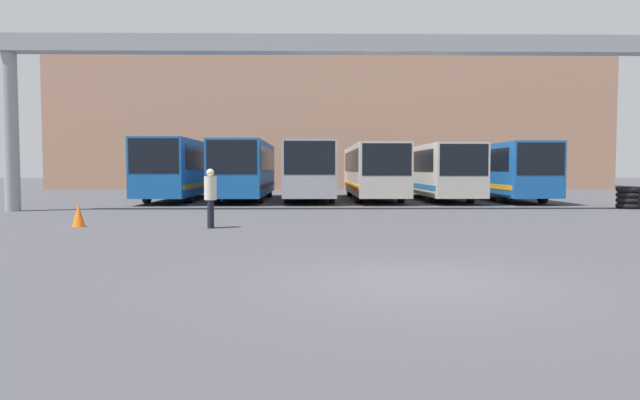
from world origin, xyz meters
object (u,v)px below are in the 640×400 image
bus_slot_4 (436,169)px  bus_slot_5 (503,168)px  bus_slot_1 (245,167)px  tire_stack (629,198)px  bus_slot_3 (373,169)px  traffic_cone (79,215)px  bus_slot_2 (310,168)px  pedestrian_near_center (210,197)px  bus_slot_0 (183,167)px

bus_slot_4 → bus_slot_5: (3.59, -0.82, 0.03)m
bus_slot_1 → bus_slot_4: size_ratio=0.89×
bus_slot_4 → tire_stack: bus_slot_4 is taller
bus_slot_3 → traffic_cone: (-10.55, -15.21, -1.40)m
bus_slot_1 → bus_slot_4: bus_slot_1 is taller
bus_slot_5 → traffic_cone: bus_slot_5 is taller
bus_slot_2 → bus_slot_5: size_ratio=1.06×
bus_slot_1 → pedestrian_near_center: bus_slot_1 is taller
bus_slot_3 → tire_stack: bearing=-36.3°
bus_slot_1 → bus_slot_3: 7.22m
bus_slot_1 → tire_stack: bus_slot_1 is taller
bus_slot_2 → tire_stack: bus_slot_2 is taller
bus_slot_0 → tire_stack: size_ratio=11.62×
bus_slot_0 → bus_slot_2: 7.20m
pedestrian_near_center → traffic_cone: size_ratio=2.53×
bus_slot_5 → tire_stack: (3.29, -6.78, -1.29)m
bus_slot_0 → bus_slot_1: bearing=-10.2°
tire_stack → bus_slot_3: bearing=143.7°
bus_slot_3 → traffic_cone: bus_slot_3 is taller
bus_slot_2 → bus_slot_5: 10.78m
bus_slot_1 → pedestrian_near_center: (0.69, -14.91, -0.90)m
bus_slot_5 → tire_stack: size_ratio=10.03×
bus_slot_1 → bus_slot_3: (7.18, 0.73, -0.08)m
bus_slot_2 → bus_slot_5: (10.77, -0.29, -0.04)m
bus_slot_1 → tire_stack: size_ratio=10.38×
bus_slot_4 → tire_stack: size_ratio=11.61×
bus_slot_3 → tire_stack: size_ratio=11.77×
bus_slot_5 → tire_stack: 7.64m
bus_slot_5 → pedestrian_near_center: (-13.67, -14.73, -0.84)m
tire_stack → bus_slot_4: bearing=132.2°
bus_slot_0 → tire_stack: 22.60m
bus_slot_3 → tire_stack: bus_slot_3 is taller
bus_slot_5 → pedestrian_near_center: bus_slot_5 is taller
bus_slot_1 → tire_stack: (17.65, -6.96, -1.35)m
traffic_cone → bus_slot_4: bearing=46.9°
pedestrian_near_center → tire_stack: size_ratio=1.69×
pedestrian_near_center → bus_slot_4: bearing=-40.3°
traffic_cone → bus_slot_1: bearing=76.9°
bus_slot_0 → bus_slot_3: (10.77, 0.08, -0.12)m
bus_slot_1 → traffic_cone: (-3.37, -14.48, -1.49)m
bus_slot_1 → bus_slot_2: (3.59, 0.11, -0.02)m
bus_slot_3 → bus_slot_1: bearing=-174.2°
bus_slot_3 → traffic_cone: size_ratio=17.67×
pedestrian_near_center → traffic_cone: bearing=76.6°
bus_slot_0 → pedestrian_near_center: (4.28, -15.56, -0.94)m
bus_slot_4 → traffic_cone: (-14.15, -15.12, -1.39)m
traffic_cone → tire_stack: (21.02, 7.52, 0.13)m
bus_slot_1 → tire_stack: bearing=-21.5°
bus_slot_0 → bus_slot_1: bus_slot_0 is taller
bus_slot_4 → bus_slot_5: 3.68m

